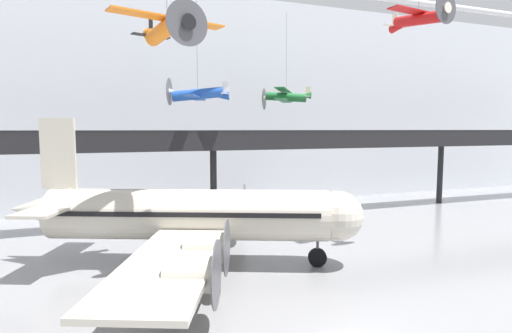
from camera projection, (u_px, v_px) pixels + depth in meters
The scene contains 7 objects.
hangar_back_wall at pixel (194, 102), 50.25m from camera, with size 140.00×3.00×26.06m.
mezzanine_walkway at pixel (215, 146), 40.54m from camera, with size 110.00×3.20×9.52m.
airliner_silver_main at pixel (187, 215), 28.08m from camera, with size 24.04×28.12×10.41m.
suspended_plane_orange_highwing at pixel (167, 27), 25.11m from camera, with size 7.49×6.31×8.07m.
suspended_plane_green_biplane at pixel (286, 97), 44.28m from camera, with size 5.70×6.29×10.53m.
suspended_plane_blue_trainer at pixel (198, 94), 37.83m from camera, with size 6.16×7.18×10.44m.
suspended_plane_red_highwing at pixel (419, 19), 31.33m from camera, with size 6.53×5.37×5.17m.
Camera 1 is at (-9.74, -13.61, 9.64)m, focal length 28.00 mm.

